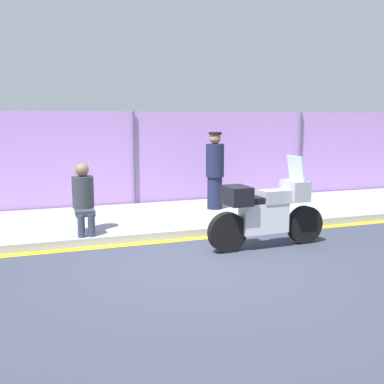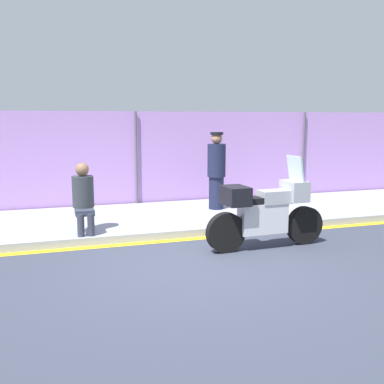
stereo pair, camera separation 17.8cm
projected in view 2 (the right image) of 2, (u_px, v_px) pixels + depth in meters
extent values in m
plane|color=#333847|center=(192.00, 263.00, 6.72)|extent=(120.00, 120.00, 0.00)
cube|color=#8E93A3|center=(150.00, 219.00, 9.40)|extent=(33.35, 2.92, 0.14)
cube|color=gold|center=(169.00, 241.00, 7.95)|extent=(33.35, 0.18, 0.01)
cube|color=#AD7FC6|center=(136.00, 161.00, 10.68)|extent=(31.68, 0.08, 2.32)
cylinder|color=#4C4C51|center=(136.00, 161.00, 10.58)|extent=(0.05, 0.05, 2.32)
cylinder|color=#4C4C51|center=(303.00, 156.00, 11.93)|extent=(0.05, 0.05, 2.32)
cylinder|color=black|center=(304.00, 225.00, 7.73)|extent=(0.66, 0.17, 0.65)
cylinder|color=black|center=(226.00, 233.00, 7.23)|extent=(0.66, 0.17, 0.65)
cube|color=silver|center=(263.00, 218.00, 7.43)|extent=(0.82, 0.31, 0.51)
cube|color=#999EA3|center=(274.00, 197.00, 7.44)|extent=(0.53, 0.33, 0.22)
cube|color=black|center=(258.00, 200.00, 7.35)|extent=(0.61, 0.30, 0.10)
cube|color=#999EA3|center=(294.00, 191.00, 7.56)|extent=(0.34, 0.49, 0.34)
cube|color=silver|center=(295.00, 168.00, 7.50)|extent=(0.12, 0.42, 0.42)
cube|color=black|center=(235.00, 196.00, 7.19)|extent=(0.38, 0.52, 0.30)
cylinder|color=#191E38|center=(216.00, 193.00, 10.03)|extent=(0.33, 0.33, 0.73)
cylinder|color=#191E38|center=(217.00, 160.00, 9.91)|extent=(0.40, 0.40, 0.73)
sphere|color=#A37556|center=(217.00, 138.00, 9.84)|extent=(0.25, 0.25, 0.25)
cylinder|color=black|center=(217.00, 133.00, 9.82)|extent=(0.29, 0.29, 0.06)
cylinder|color=#2D3342|center=(81.00, 225.00, 7.66)|extent=(0.12, 0.12, 0.39)
cylinder|color=#2D3342|center=(91.00, 225.00, 7.71)|extent=(0.12, 0.12, 0.39)
cube|color=#2D3342|center=(85.00, 212.00, 7.84)|extent=(0.32, 0.39, 0.10)
cylinder|color=#2D3338|center=(83.00, 192.00, 7.97)|extent=(0.38, 0.38, 0.55)
sphere|color=brown|center=(82.00, 170.00, 7.91)|extent=(0.23, 0.23, 0.23)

